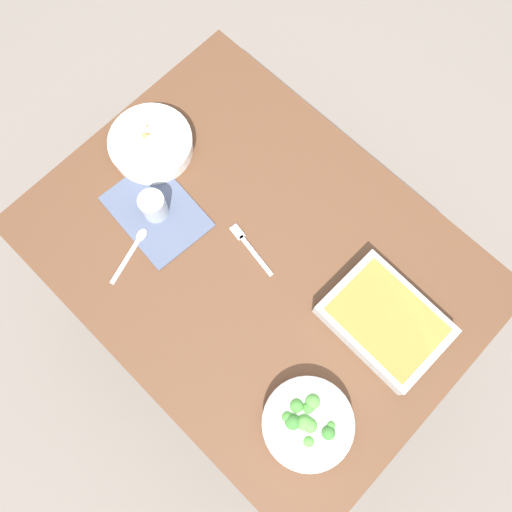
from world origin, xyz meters
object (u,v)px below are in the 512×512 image
(broccoli_bowl, at_px, (308,423))
(spoon_by_stew, at_px, (146,161))
(stew_bowl, at_px, (151,144))
(baking_dish, at_px, (385,321))
(drink_cup, at_px, (154,207))
(fork_on_table, at_px, (249,247))
(spoon_spare, at_px, (134,248))
(spoon_by_broccoli, at_px, (314,407))

(broccoli_bowl, distance_m, spoon_by_stew, 0.84)
(stew_bowl, relative_size, baking_dish, 0.79)
(stew_bowl, distance_m, drink_cup, 0.20)
(baking_dish, bearing_deg, fork_on_table, 13.45)
(spoon_by_stew, xyz_separation_m, spoon_spare, (-0.17, 0.20, 0.00))
(broccoli_bowl, relative_size, baking_dish, 0.74)
(drink_cup, distance_m, spoon_spare, 0.13)
(drink_cup, distance_m, spoon_by_stew, 0.16)
(stew_bowl, bearing_deg, drink_cup, 140.08)
(drink_cup, bearing_deg, stew_bowl, -39.92)
(spoon_by_stew, xyz_separation_m, spoon_by_broccoli, (-0.80, 0.17, 0.00))
(spoon_by_broccoli, bearing_deg, fork_on_table, -24.46)
(stew_bowl, distance_m, spoon_spare, 0.31)
(spoon_spare, bearing_deg, spoon_by_stew, -50.00)
(stew_bowl, relative_size, spoon_by_broccoli, 1.40)
(drink_cup, height_order, spoon_spare, drink_cup)
(spoon_by_broccoli, bearing_deg, spoon_spare, 3.23)
(drink_cup, height_order, fork_on_table, drink_cup)
(stew_bowl, bearing_deg, broccoli_bowl, 163.47)
(spoon_by_stew, relative_size, spoon_by_broccoli, 0.99)
(broccoli_bowl, xyz_separation_m, spoon_by_broccoli, (0.01, -0.04, -0.03))
(spoon_spare, relative_size, fork_on_table, 0.97)
(spoon_spare, height_order, fork_on_table, spoon_spare)
(baking_dish, xyz_separation_m, spoon_by_stew, (0.79, 0.12, -0.03))
(spoon_by_stew, distance_m, spoon_spare, 0.26)
(stew_bowl, height_order, spoon_by_stew, stew_bowl)
(spoon_by_stew, bearing_deg, spoon_by_broccoli, 168.32)
(broccoli_bowl, xyz_separation_m, spoon_by_stew, (0.81, -0.21, -0.03))
(stew_bowl, xyz_separation_m, drink_cup, (-0.15, 0.13, 0.01))
(baking_dish, bearing_deg, spoon_by_broccoli, 92.69)
(stew_bowl, bearing_deg, baking_dish, -174.63)
(spoon_by_stew, bearing_deg, drink_cup, 147.49)
(broccoli_bowl, bearing_deg, baking_dish, -85.41)
(stew_bowl, height_order, spoon_spare, stew_bowl)
(drink_cup, bearing_deg, fork_on_table, -157.47)
(baking_dish, bearing_deg, stew_bowl, 5.37)
(spoon_spare, bearing_deg, fork_on_table, -135.03)
(drink_cup, xyz_separation_m, spoon_by_broccoli, (-0.67, 0.08, -0.03))
(fork_on_table, bearing_deg, baking_dish, -166.55)
(stew_bowl, xyz_separation_m, baking_dish, (-0.80, -0.08, 0.00))
(stew_bowl, height_order, baking_dish, same)
(stew_bowl, distance_m, spoon_by_stew, 0.05)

